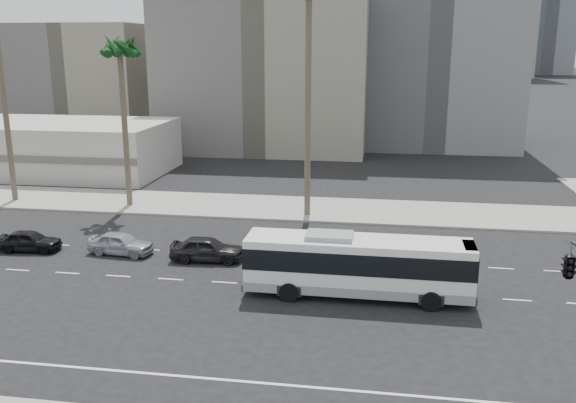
% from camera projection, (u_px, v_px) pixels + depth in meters
% --- Properties ---
extents(ground, '(700.00, 700.00, 0.00)m').
position_uv_depth(ground, '(337.00, 289.00, 31.58)').
color(ground, black).
rests_on(ground, ground).
extents(sidewalk_north, '(120.00, 7.00, 0.15)m').
position_uv_depth(sidewalk_north, '(352.00, 210.00, 46.39)').
color(sidewalk_north, gray).
rests_on(sidewalk_north, ground).
extents(commercial_low, '(22.00, 12.16, 5.00)m').
position_uv_depth(commercial_low, '(56.00, 147.00, 60.32)').
color(commercial_low, '#B1ACA3').
rests_on(commercial_low, ground).
extents(midrise_beige_west, '(24.00, 18.00, 18.00)m').
position_uv_depth(midrise_beige_west, '(269.00, 73.00, 74.20)').
color(midrise_beige_west, slate).
rests_on(midrise_beige_west, ground).
extents(midrise_gray_center, '(20.00, 20.00, 26.00)m').
position_uv_depth(midrise_gray_center, '(434.00, 40.00, 76.90)').
color(midrise_gray_center, '#565759').
rests_on(midrise_gray_center, ground).
extents(midrise_beige_far, '(18.00, 16.00, 15.00)m').
position_uv_depth(midrise_beige_far, '(89.00, 81.00, 83.25)').
color(midrise_beige_far, slate).
rests_on(midrise_beige_far, ground).
extents(highrise_far, '(22.00, 22.00, 60.00)m').
position_uv_depth(highrise_far, '(547.00, 3.00, 262.40)').
color(highrise_far, '#565A63').
rests_on(highrise_far, ground).
extents(city_bus, '(11.29, 2.76, 3.24)m').
position_uv_depth(city_bus, '(358.00, 264.00, 30.34)').
color(city_bus, silver).
rests_on(city_bus, ground).
extents(car_a, '(2.03, 4.40, 1.46)m').
position_uv_depth(car_a, '(207.00, 249.00, 35.65)').
color(car_a, black).
rests_on(car_a, ground).
extents(car_b, '(2.00, 4.12, 1.35)m').
position_uv_depth(car_b, '(121.00, 243.00, 36.80)').
color(car_b, '#91969F').
rests_on(car_b, ground).
extents(car_c, '(1.89, 3.95, 1.30)m').
position_uv_depth(car_c, '(29.00, 241.00, 37.36)').
color(car_c, black).
rests_on(car_c, ground).
extents(traffic_signal, '(2.86, 3.94, 6.18)m').
position_uv_depth(traffic_signal, '(575.00, 273.00, 19.67)').
color(traffic_signal, '#262628').
rests_on(traffic_signal, ground).
extents(palm_mid, '(4.29, 4.29, 13.29)m').
position_uv_depth(palm_mid, '(120.00, 50.00, 44.92)').
color(palm_mid, brown).
rests_on(palm_mid, ground).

